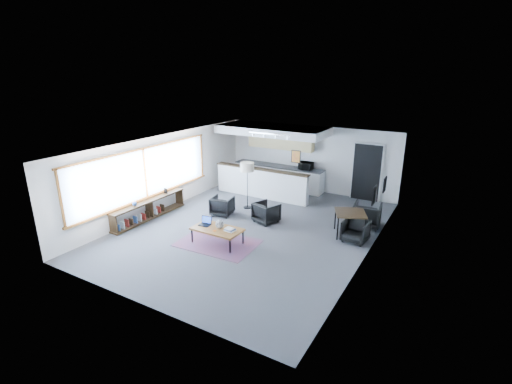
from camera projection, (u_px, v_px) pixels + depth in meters
The scene contains 21 objects.
room at pixel (252, 188), 11.03m from camera, with size 7.02×9.02×2.62m.
window at pixel (145, 175), 11.89m from camera, with size 0.10×5.95×1.66m.
console at pixel (148, 210), 12.05m from camera, with size 0.35×3.00×0.80m.
kitchenette at pixel (274, 157), 14.62m from camera, with size 4.20×1.96×2.60m.
doorway at pixel (367, 172), 13.64m from camera, with size 1.10×0.12×2.15m.
track_light at pixel (270, 135), 12.73m from camera, with size 1.60×0.07×0.15m.
wall_art_lower at pixel (374, 195), 9.63m from camera, with size 0.03×0.38×0.48m.
wall_art_upper at pixel (385, 184), 10.71m from camera, with size 0.03×0.34×0.44m.
kilim_rug at pixel (218, 243), 10.45m from camera, with size 2.24×1.59×0.01m.
coffee_table at pixel (217, 229), 10.32m from camera, with size 1.40×0.76×0.46m.
laptop at pixel (206, 222), 10.55m from camera, with size 0.33×0.28×0.23m.
ceramic_pot at pixel (220, 224), 10.28m from camera, with size 0.24×0.24×0.24m.
book_stack at pixel (230, 230), 10.14m from camera, with size 0.30×0.25×0.09m.
coaster at pixel (215, 231), 10.15m from camera, with size 0.09×0.09×0.01m.
armchair_left at pixel (222, 205), 12.41m from camera, with size 0.67×0.63×0.69m, color black.
armchair_right at pixel (266, 211), 11.82m from camera, with size 0.69×0.65×0.71m, color black.
floor_lamp at pixel (247, 169), 12.69m from camera, with size 0.57×0.57×1.65m.
dining_table at pixel (350, 214), 10.78m from camera, with size 1.12×1.12×0.72m.
dining_chair_near at pixel (355, 232), 10.50m from camera, with size 0.57×0.53×0.59m, color black.
dining_chair_far at pixel (367, 216), 11.50m from camera, with size 0.68×0.64×0.70m, color black.
microwave at pixel (306, 165), 14.50m from camera, with size 0.52×0.29×0.36m, color black.
Camera 1 is at (5.38, -9.03, 4.67)m, focal length 26.00 mm.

